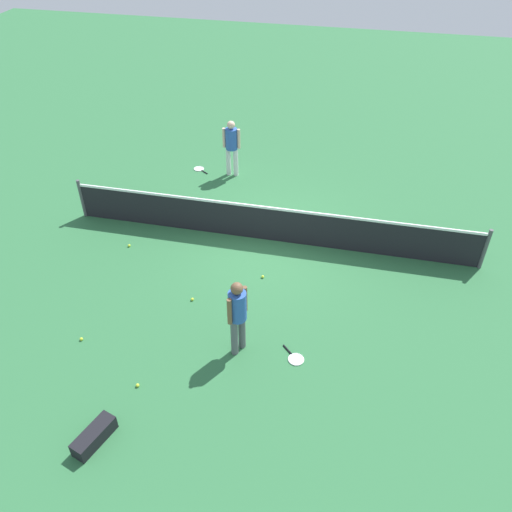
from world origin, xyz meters
TOP-DOWN VIEW (x-y plane):
  - ground_plane at (0.00, 0.00)m, footprint 40.00×40.00m
  - court_net at (0.00, 0.00)m, footprint 10.09×0.09m
  - player_near_side at (0.13, -3.68)m, footprint 0.46×0.51m
  - player_far_side at (-1.74, 3.00)m, footprint 0.52×0.35m
  - tennis_racket_near_player at (1.25, -3.68)m, footprint 0.53×0.53m
  - tennis_racket_far_player at (-2.81, 3.09)m, footprint 0.57×0.48m
  - tennis_ball_near_player at (-3.31, -1.03)m, footprint 0.07×0.07m
  - tennis_ball_by_net at (-1.45, -4.96)m, footprint 0.07×0.07m
  - tennis_ball_midcourt at (-1.19, -2.55)m, footprint 0.07×0.07m
  - tennis_ball_baseline at (-2.99, -4.14)m, footprint 0.07×0.07m
  - tennis_ball_stray_left at (0.14, -1.47)m, footprint 0.07×0.07m
  - equipment_bag at (-1.68, -6.12)m, footprint 0.52×0.85m

SIDE VIEW (x-z plane):
  - ground_plane at x=0.00m, z-range 0.00..0.00m
  - tennis_racket_near_player at x=1.25m, z-range 0.00..0.03m
  - tennis_racket_far_player at x=-2.81m, z-range 0.00..0.03m
  - tennis_ball_near_player at x=-3.31m, z-range 0.00..0.07m
  - tennis_ball_by_net at x=-1.45m, z-range 0.00..0.07m
  - tennis_ball_midcourt at x=-1.19m, z-range 0.00..0.07m
  - tennis_ball_baseline at x=-2.99m, z-range 0.00..0.07m
  - tennis_ball_stray_left at x=0.14m, z-range 0.00..0.07m
  - equipment_bag at x=-1.68m, z-range 0.00..0.28m
  - court_net at x=0.00m, z-range -0.03..1.04m
  - player_near_side at x=0.13m, z-range 0.16..1.86m
  - player_far_side at x=-1.74m, z-range 0.16..1.86m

